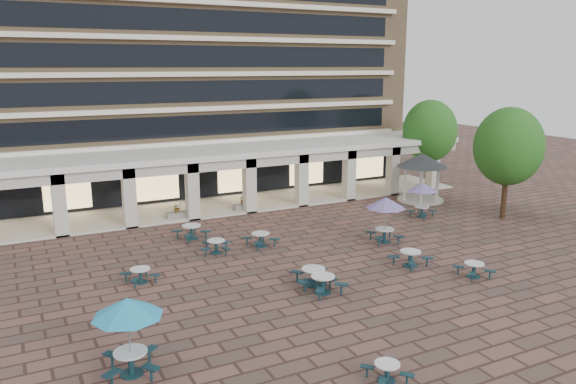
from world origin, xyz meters
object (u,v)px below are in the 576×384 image
picnic_table_1 (387,370)px  picnic_table_2 (323,283)px  planter_right (244,204)px  planter_left (177,213)px  gazebo (422,166)px

picnic_table_1 → picnic_table_2: picnic_table_2 is taller
picnic_table_1 → planter_right: planter_right is taller
planter_left → picnic_table_2: bearing=-81.1°
gazebo → planter_left: gazebo is taller
planter_left → planter_right: planter_right is taller
gazebo → planter_left: 18.89m
picnic_table_1 → gazebo: bearing=50.9°
picnic_table_1 → planter_left: size_ratio=1.01×
planter_left → picnic_table_1: bearing=-88.6°
gazebo → planter_right: 14.10m
picnic_table_2 → planter_right: 15.78m
picnic_table_1 → planter_left: planter_left is taller
picnic_table_1 → picnic_table_2: 7.66m
picnic_table_2 → gazebo: 20.31m
picnic_table_1 → planter_right: size_ratio=1.01×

